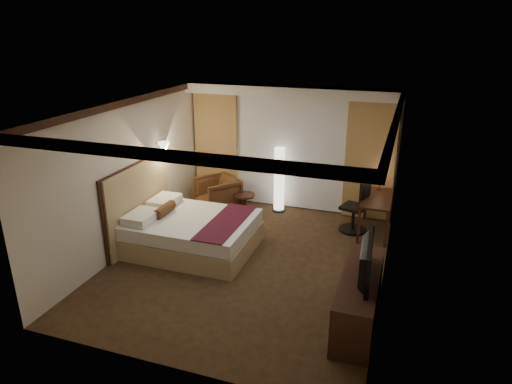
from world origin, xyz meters
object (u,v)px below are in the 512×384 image
(office_chair, at_px, (354,205))
(side_table, at_px, (245,205))
(desk, at_px, (375,215))
(dresser, at_px, (359,299))
(armchair, at_px, (217,193))
(bed, at_px, (193,233))
(television, at_px, (361,254))
(floor_lamp, at_px, (279,180))

(office_chair, bearing_deg, side_table, -161.96)
(desk, bearing_deg, dresser, -89.04)
(side_table, xyz_separation_m, office_chair, (2.29, -0.01, 0.30))
(dresser, bearing_deg, armchair, 138.52)
(dresser, bearing_deg, side_table, 132.97)
(bed, relative_size, dresser, 1.19)
(television, bearing_deg, floor_lamp, 27.80)
(floor_lamp, relative_size, desk, 1.16)
(armchair, relative_size, side_table, 1.71)
(armchair, relative_size, floor_lamp, 0.59)
(armchair, relative_size, dresser, 0.46)
(dresser, xyz_separation_m, television, (-0.03, 0.00, 0.68))
(bed, height_order, armchair, armchair)
(armchair, bearing_deg, bed, -40.98)
(side_table, distance_m, television, 4.10)
(armchair, xyz_separation_m, desk, (3.36, -0.03, -0.05))
(desk, xyz_separation_m, television, (0.02, -2.99, 0.66))
(desk, height_order, office_chair, office_chair)
(side_table, height_order, office_chair, office_chair)
(office_chair, xyz_separation_m, dresser, (0.47, -2.94, -0.19))
(bed, xyz_separation_m, side_table, (0.35, 1.74, -0.07))
(bed, bearing_deg, office_chair, 33.22)
(bed, height_order, desk, desk)
(armchair, height_order, side_table, armchair)
(bed, distance_m, armchair, 1.83)
(bed, bearing_deg, dresser, -21.32)
(floor_lamp, bearing_deg, bed, -112.82)
(television, bearing_deg, side_table, 39.13)
(bed, relative_size, armchair, 2.56)
(floor_lamp, bearing_deg, television, -58.66)
(floor_lamp, bearing_deg, office_chair, -17.86)
(bed, relative_size, floor_lamp, 1.50)
(side_table, relative_size, desk, 0.40)
(desk, bearing_deg, bed, -149.80)
(desk, relative_size, television, 1.08)
(side_table, bearing_deg, office_chair, -0.35)
(armchair, xyz_separation_m, office_chair, (2.95, -0.08, 0.13))
(bed, height_order, side_table, bed)
(television, bearing_deg, office_chair, 4.91)
(desk, distance_m, dresser, 3.00)
(side_table, relative_size, television, 0.43)
(armchair, xyz_separation_m, dresser, (3.41, -3.02, -0.07))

